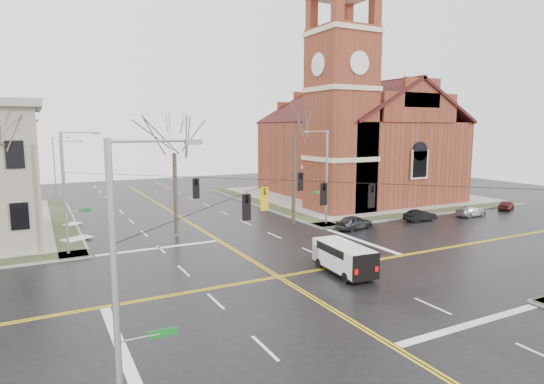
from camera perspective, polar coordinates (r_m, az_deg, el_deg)
name	(u,v)px	position (r m, az deg, el deg)	size (l,w,h in m)	color
ground	(278,277)	(29.38, 0.81, -10.60)	(120.00, 120.00, 0.00)	black
sidewalks	(278,276)	(29.36, 0.81, -10.45)	(80.00, 80.00, 0.17)	gray
road_markings	(278,277)	(29.38, 0.81, -10.59)	(100.00, 100.00, 0.01)	gold
church	(353,135)	(62.23, 10.12, 7.09)	(24.28, 27.48, 27.50)	brown
signal_pole_ne	(325,174)	(43.80, 6.69, 2.20)	(2.75, 0.22, 9.00)	gray
signal_pole_nw	(67,189)	(36.29, -24.34, 0.31)	(2.75, 0.22, 9.00)	gray
signal_pole_sw	(121,287)	(13.85, -18.38, -11.19)	(2.75, 0.22, 9.00)	gray
span_wires	(279,180)	(28.02, 0.84, 1.50)	(23.02, 23.02, 0.03)	black
traffic_signals	(284,194)	(27.53, 1.49, -0.19)	(8.21, 8.26, 1.30)	black
streetlight_north_a	(64,175)	(52.76, -24.68, 1.99)	(2.30, 0.20, 8.00)	gray
streetlight_north_b	(55,162)	(72.68, -25.56, 3.42)	(2.30, 0.20, 8.00)	gray
cargo_van	(342,256)	(30.24, 8.77, -7.89)	(2.31, 5.18, 1.92)	white
parked_car_a	(354,222)	(43.03, 10.27, -3.76)	(1.56, 3.87, 1.32)	black
parked_car_b	(420,215)	(48.40, 18.11, -2.82)	(1.23, 3.52, 1.16)	black
parked_car_c	(471,211)	(53.03, 23.69, -2.22)	(1.51, 3.71, 1.08)	#9F9FA1
parked_car_d	(506,205)	(59.03, 27.32, -1.44)	(1.29, 3.21, 1.09)	#4D1617
tree_nw_far	(4,142)	(38.11, -30.58, 5.44)	(4.00, 4.00, 11.60)	#3B3125
tree_nw_near	(174,148)	(39.97, -12.19, 5.48)	(4.00, 4.00, 10.64)	#3B3125
tree_ne	(294,132)	(43.47, 2.77, 7.49)	(4.00, 4.00, 12.38)	#3B3125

